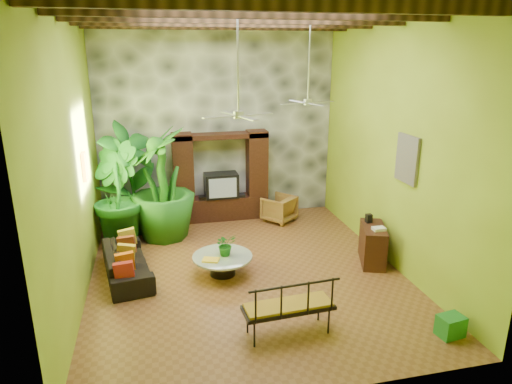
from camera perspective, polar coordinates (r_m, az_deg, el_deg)
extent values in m
plane|color=brown|center=(9.25, -1.22, -10.00)|extent=(7.00, 7.00, 0.00)
cube|color=silver|center=(8.25, -1.46, 22.56)|extent=(6.00, 7.00, 0.02)
cube|color=olive|center=(11.80, -4.84, 8.76)|extent=(6.00, 0.02, 5.00)
cube|color=olive|center=(8.34, -21.99, 3.97)|extent=(0.02, 7.00, 5.00)
cube|color=olive|center=(9.47, 16.85, 5.95)|extent=(0.02, 7.00, 5.00)
cube|color=#3A3D42|center=(11.74, -4.79, 8.72)|extent=(5.98, 0.10, 4.98)
cube|color=#3D2513|center=(5.72, 4.26, 22.62)|extent=(5.95, 0.16, 0.22)
cube|color=#3D2513|center=(6.97, 0.88, 21.71)|extent=(5.95, 0.16, 0.22)
cube|color=#3D2513|center=(8.24, -1.45, 21.03)|extent=(5.95, 0.16, 0.22)
cube|color=#3D2513|center=(9.51, -3.13, 20.52)|extent=(5.95, 0.16, 0.22)
cube|color=#3D2513|center=(10.79, -4.42, 20.12)|extent=(5.95, 0.16, 0.22)
cube|color=black|center=(11.98, -4.32, -1.95)|extent=(2.40, 0.50, 0.60)
cube|color=black|center=(11.59, -9.08, 2.39)|extent=(0.50, 0.48, 2.00)
cube|color=black|center=(11.86, 0.11, 2.95)|extent=(0.50, 0.48, 2.00)
cube|color=black|center=(11.50, -4.53, 7.02)|extent=(2.40, 0.48, 0.12)
cube|color=black|center=(11.77, -4.37, 0.87)|extent=(0.85, 0.52, 0.62)
cube|color=#8C99A8|center=(11.52, -4.17, 0.49)|extent=(0.70, 0.02, 0.50)
cylinder|color=#B7B7BC|center=(7.79, -2.29, 16.23)|extent=(0.04, 0.04, 1.80)
cylinder|color=#B7B7BC|center=(7.86, -2.21, 9.66)|extent=(0.18, 0.18, 0.12)
cube|color=#B7B7BC|center=(8.02, 0.14, 9.69)|extent=(0.58, 0.26, 0.01)
cube|color=#B7B7BC|center=(8.18, -3.33, 9.81)|extent=(0.26, 0.58, 0.01)
cube|color=#B7B7BC|center=(7.71, -4.65, 9.32)|extent=(0.58, 0.26, 0.01)
cube|color=#B7B7BC|center=(7.54, -1.00, 9.19)|extent=(0.26, 0.58, 0.01)
cylinder|color=#B7B7BC|center=(9.81, 6.68, 16.36)|extent=(0.04, 0.04, 1.80)
cylinder|color=#B7B7BC|center=(9.86, 6.49, 11.13)|extent=(0.18, 0.18, 0.12)
cube|color=#B7B7BC|center=(10.07, 8.21, 11.08)|extent=(0.58, 0.26, 0.01)
cube|color=#B7B7BC|center=(10.16, 5.32, 11.23)|extent=(0.26, 0.58, 0.01)
cube|color=#B7B7BC|center=(9.67, 4.69, 10.94)|extent=(0.58, 0.26, 0.01)
cube|color=#B7B7BC|center=(9.57, 7.72, 10.78)|extent=(0.26, 0.58, 0.01)
cube|color=yellow|center=(9.39, -20.62, 2.99)|extent=(0.06, 0.32, 0.55)
cube|color=#2A659D|center=(8.98, 18.38, 3.92)|extent=(0.06, 0.70, 0.90)
imported|color=black|center=(9.33, -15.84, -8.50)|extent=(1.08, 2.07, 0.58)
imported|color=olive|center=(11.79, 2.89, -2.07)|extent=(1.02, 1.03, 0.67)
imported|color=#1A6420|center=(11.07, -15.39, 1.54)|extent=(1.71, 1.66, 2.70)
imported|color=#19611F|center=(10.57, -17.14, -0.35)|extent=(1.48, 1.60, 2.35)
imported|color=#226A1B|center=(10.67, -11.67, 0.99)|extent=(1.55, 1.55, 2.62)
cylinder|color=black|center=(9.12, -4.19, -9.19)|extent=(0.50, 0.50, 0.36)
cylinder|color=silver|center=(9.04, -4.22, -8.06)|extent=(1.17, 1.17, 0.04)
imported|color=#1A631A|center=(8.97, -3.82, -6.56)|extent=(0.47, 0.43, 0.44)
cube|color=yellow|center=(8.84, -5.67, -8.44)|extent=(0.37, 0.31, 0.03)
cube|color=black|center=(7.27, 4.07, -14.22)|extent=(1.45, 0.56, 0.06)
cube|color=#A77920|center=(7.25, 4.07, -13.95)|extent=(1.37, 0.51, 0.06)
cube|color=black|center=(6.92, 4.75, -13.39)|extent=(1.42, 0.13, 0.54)
cube|color=#371C11|center=(9.80, 14.36, -6.37)|extent=(0.75, 1.08, 0.79)
cube|color=#1B662E|center=(7.94, 23.15, -15.13)|extent=(0.43, 0.34, 0.34)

